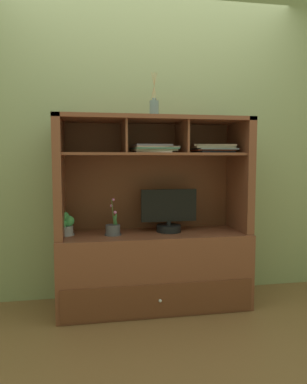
# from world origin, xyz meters

# --- Properties ---
(floor_plane) EXTENTS (6.00, 6.00, 0.02)m
(floor_plane) POSITION_xyz_m (0.00, 0.00, -0.01)
(floor_plane) COLOR brown
(floor_plane) RESTS_ON ground
(back_wall) EXTENTS (6.00, 0.02, 2.80)m
(back_wall) POSITION_xyz_m (0.00, 0.28, 1.40)
(back_wall) COLOR gray
(back_wall) RESTS_ON ground
(media_console) EXTENTS (1.48, 0.54, 1.48)m
(media_console) POSITION_xyz_m (0.00, 0.01, 0.46)
(media_console) COLOR brown
(media_console) RESTS_ON ground
(tv_monitor) EXTENTS (0.44, 0.20, 0.34)m
(tv_monitor) POSITION_xyz_m (0.13, 0.01, 0.73)
(tv_monitor) COLOR black
(tv_monitor) RESTS_ON media_console
(potted_orchid) EXTENTS (0.13, 0.13, 0.28)m
(potted_orchid) POSITION_xyz_m (-0.32, -0.03, 0.63)
(potted_orchid) COLOR #4D4C56
(potted_orchid) RESTS_ON media_console
(potted_fern) EXTENTS (0.13, 0.13, 0.18)m
(potted_fern) POSITION_xyz_m (-0.67, 0.02, 0.66)
(potted_fern) COLOR #908F9A
(potted_fern) RESTS_ON media_console
(magazine_stack_left) EXTENTS (0.35, 0.32, 0.07)m
(magazine_stack_left) POSITION_xyz_m (0.46, -0.02, 1.25)
(magazine_stack_left) COLOR #2B2B40
(magazine_stack_left) RESTS_ON media_console
(magazine_stack_centre) EXTENTS (0.36, 0.32, 0.06)m
(magazine_stack_centre) POSITION_xyz_m (-0.01, -0.01, 1.25)
(magazine_stack_centre) COLOR beige
(magazine_stack_centre) RESTS_ON media_console
(diffuser_bottle) EXTENTS (0.07, 0.07, 0.33)m
(diffuser_bottle) POSITION_xyz_m (0.00, -0.03, 1.55)
(diffuser_bottle) COLOR slate
(diffuser_bottle) RESTS_ON media_console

